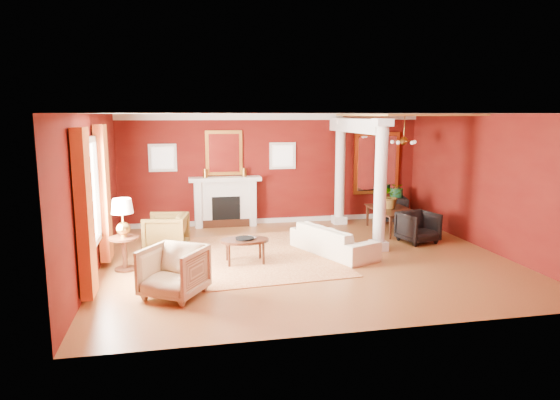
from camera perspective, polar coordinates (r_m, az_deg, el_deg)
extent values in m
plane|color=brown|center=(10.20, 2.90, -6.68)|extent=(8.00, 8.00, 0.00)
cube|color=#5A130C|center=(13.28, -0.79, 3.57)|extent=(8.00, 0.04, 2.90)
cube|color=#5A130C|center=(6.61, 10.54, -2.96)|extent=(8.00, 0.04, 2.90)
cube|color=#5A130C|center=(9.71, -20.56, 0.63)|extent=(0.04, 7.00, 2.90)
cube|color=#5A130C|center=(11.54, 22.59, 1.88)|extent=(0.04, 7.00, 2.90)
cube|color=silver|center=(9.78, 3.05, 9.84)|extent=(8.00, 7.00, 0.04)
cube|color=silver|center=(13.05, -6.26, -0.37)|extent=(1.60, 0.34, 1.20)
cube|color=black|center=(12.91, -6.18, -1.16)|extent=(0.72, 0.03, 0.70)
cube|color=black|center=(12.98, -6.15, -2.67)|extent=(1.20, 0.05, 0.20)
cube|color=silver|center=(12.92, -6.30, 2.40)|extent=(1.85, 0.42, 0.10)
cube|color=silver|center=(12.98, -9.33, -0.50)|extent=(0.16, 0.40, 1.20)
cube|color=silver|center=(13.10, -3.20, -0.28)|extent=(0.16, 0.40, 1.20)
cube|color=gold|center=(13.02, -6.42, 5.37)|extent=(0.95, 0.06, 1.15)
cube|color=white|center=(12.98, -6.41, 5.36)|extent=(0.78, 0.02, 0.98)
cube|color=silver|center=(12.99, -13.26, 4.72)|extent=(0.70, 0.06, 0.70)
cube|color=white|center=(12.96, -13.27, 4.71)|extent=(0.54, 0.02, 0.54)
cube|color=silver|center=(13.26, 0.29, 5.08)|extent=(0.70, 0.06, 0.70)
cube|color=white|center=(13.23, 0.32, 5.07)|extent=(0.54, 0.02, 0.54)
cube|color=white|center=(9.10, -21.08, 0.67)|extent=(0.03, 1.30, 1.70)
cube|color=silver|center=(8.42, -21.62, -0.06)|extent=(0.08, 0.10, 1.90)
cube|color=silver|center=(9.78, -20.22, 1.31)|extent=(0.08, 0.10, 1.90)
cube|color=#A0501B|center=(8.14, -21.43, -1.44)|extent=(0.18, 0.55, 2.60)
cube|color=#A0501B|center=(10.09, -19.52, 0.73)|extent=(0.18, 0.55, 2.60)
cube|color=silver|center=(10.97, 11.18, -5.12)|extent=(0.34, 0.34, 0.20)
cylinder|color=silver|center=(10.71, 11.41, 1.87)|extent=(0.26, 0.26, 2.50)
cube|color=silver|center=(10.61, 11.65, 8.68)|extent=(0.36, 0.36, 0.16)
cube|color=silver|center=(13.43, 6.77, -2.26)|extent=(0.34, 0.34, 0.20)
cylinder|color=silver|center=(13.22, 6.88, 3.47)|extent=(0.26, 0.26, 2.50)
cube|color=silver|center=(13.14, 7.00, 8.98)|extent=(0.36, 0.36, 0.16)
cube|color=silver|center=(12.10, 8.65, 8.41)|extent=(0.30, 3.20, 0.32)
cube|color=gold|center=(12.41, 13.98, 9.42)|extent=(2.30, 3.40, 0.04)
cube|color=gold|center=(14.06, 10.96, 4.15)|extent=(1.30, 0.06, 1.70)
cube|color=white|center=(14.02, 11.02, 4.13)|extent=(1.10, 0.02, 1.50)
cylinder|color=#A37C33|center=(12.48, 14.04, 8.06)|extent=(0.02, 0.02, 0.65)
sphere|color=#A37C33|center=(12.49, 13.97, 6.57)|extent=(0.20, 0.20, 0.20)
sphere|color=beige|center=(12.61, 15.13, 6.41)|extent=(0.09, 0.09, 0.09)
sphere|color=beige|center=(12.77, 13.81, 6.51)|extent=(0.09, 0.09, 0.09)
sphere|color=beige|center=(12.55, 12.71, 6.50)|extent=(0.09, 0.09, 0.09)
sphere|color=beige|center=(12.25, 13.34, 6.40)|extent=(0.09, 0.09, 0.09)
sphere|color=beige|center=(12.29, 14.87, 6.35)|extent=(0.09, 0.09, 0.09)
cube|color=silver|center=(13.16, -0.78, 9.49)|extent=(8.00, 0.08, 0.16)
cube|color=silver|center=(13.46, -0.75, -2.34)|extent=(8.00, 0.08, 0.12)
cube|color=maroon|center=(10.40, -2.00, -6.31)|extent=(3.08, 3.93, 0.01)
imported|color=#ECE5C6|center=(10.49, 6.13, -4.01)|extent=(1.34, 2.10, 0.79)
imported|color=black|center=(10.92, -12.89, -3.43)|extent=(0.94, 0.98, 0.88)
imported|color=tan|center=(8.20, -12.06, -7.74)|extent=(1.18, 1.16, 0.90)
cylinder|color=black|center=(9.78, -4.04, -4.64)|extent=(0.95, 0.95, 0.05)
cylinder|color=black|center=(9.61, -5.83, -6.43)|extent=(0.05, 0.05, 0.43)
cylinder|color=black|center=(9.69, -1.91, -6.24)|extent=(0.05, 0.05, 0.43)
cylinder|color=black|center=(10.01, -6.07, -5.77)|extent=(0.05, 0.05, 0.43)
cylinder|color=black|center=(10.09, -2.30, -5.60)|extent=(0.05, 0.05, 0.43)
imported|color=black|center=(9.81, -3.97, -3.72)|extent=(0.16, 0.10, 0.24)
cylinder|color=black|center=(9.89, -17.23, -7.53)|extent=(0.40, 0.40, 0.04)
cylinder|color=black|center=(9.81, -17.32, -5.92)|extent=(0.10, 0.10, 0.62)
cylinder|color=black|center=(9.74, -17.41, -4.17)|extent=(0.54, 0.54, 0.04)
sphere|color=#A37C33|center=(9.69, -17.47, -3.13)|extent=(0.25, 0.25, 0.25)
cylinder|color=#A37C33|center=(9.66, -17.52, -2.08)|extent=(0.03, 0.03, 0.27)
cone|color=beige|center=(9.61, -17.60, -0.65)|extent=(0.40, 0.40, 0.27)
imported|color=black|center=(12.70, 12.88, -1.52)|extent=(0.58, 1.62, 0.91)
imported|color=black|center=(11.77, 15.51, -2.85)|extent=(0.90, 0.86, 0.77)
imported|color=black|center=(13.76, 12.63, -0.91)|extent=(0.90, 0.86, 0.78)
sphere|color=#144022|center=(14.00, 13.07, -1.62)|extent=(0.38, 0.38, 0.38)
cylinder|color=#144022|center=(13.95, 13.11, -0.52)|extent=(0.34, 0.34, 0.91)
imported|color=#26591E|center=(12.62, 12.58, 1.65)|extent=(0.63, 0.69, 0.50)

